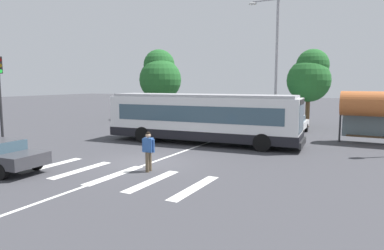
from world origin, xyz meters
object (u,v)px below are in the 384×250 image
(twin_arm_street_lamp, at_px, (277,53))
(parked_car_teal, at_px, (258,121))
(pedestrian_crossing_street, at_px, (148,149))
(parked_car_black, at_px, (223,120))
(parked_car_champagne, at_px, (193,118))
(bus_stop_shelter, at_px, (375,105))
(background_tree_right, at_px, (310,76))
(background_tree_left, at_px, (160,75))
(traffic_light_near_corner, at_px, (0,89))
(parked_car_white, at_px, (292,123))
(city_transit_bus, at_px, (202,118))

(twin_arm_street_lamp, bearing_deg, parked_car_teal, 128.68)
(pedestrian_crossing_street, bearing_deg, parked_car_black, 100.21)
(pedestrian_crossing_street, distance_m, parked_car_champagne, 15.15)
(pedestrian_crossing_street, bearing_deg, bus_stop_shelter, 54.93)
(parked_car_teal, height_order, background_tree_right, background_tree_right)
(pedestrian_crossing_street, relative_size, twin_arm_street_lamp, 0.18)
(parked_car_champagne, xyz_separation_m, background_tree_right, (8.64, 4.78, 3.57))
(pedestrian_crossing_street, relative_size, background_tree_left, 0.24)
(traffic_light_near_corner, relative_size, background_tree_left, 0.72)
(traffic_light_near_corner, bearing_deg, parked_car_champagne, 73.74)
(parked_car_white, bearing_deg, parked_car_champagne, -179.67)
(pedestrian_crossing_street, height_order, parked_car_champagne, pedestrian_crossing_street)
(city_transit_bus, relative_size, bus_stop_shelter, 3.09)
(parked_car_white, distance_m, background_tree_left, 15.26)
(parked_car_teal, xyz_separation_m, background_tree_left, (-11.40, 3.39, 3.75))
(parked_car_black, height_order, background_tree_left, background_tree_left)
(parked_car_champagne, height_order, bus_stop_shelter, bus_stop_shelter)
(pedestrian_crossing_street, bearing_deg, background_tree_right, 79.90)
(parked_car_white, xyz_separation_m, traffic_light_near_corner, (-12.48, -14.46, 2.67))
(twin_arm_street_lamp, xyz_separation_m, background_tree_left, (-13.42, 5.92, -1.29))
(city_transit_bus, bearing_deg, twin_arm_street_lamp, 56.73)
(city_transit_bus, relative_size, pedestrian_crossing_street, 7.13)
(background_tree_left, bearing_deg, city_transit_bus, -47.10)
(parked_car_teal, xyz_separation_m, bus_stop_shelter, (8.23, -2.90, 1.65))
(parked_car_teal, height_order, bus_stop_shelter, bus_stop_shelter)
(parked_car_champagne, height_order, twin_arm_street_lamp, twin_arm_street_lamp)
(city_transit_bus, xyz_separation_m, pedestrian_crossing_street, (1.07, -7.37, -0.62))
(city_transit_bus, height_order, background_tree_right, background_tree_right)
(parked_car_teal, relative_size, parked_car_white, 1.02)
(parked_car_champagne, bearing_deg, background_tree_right, 28.96)
(parked_car_black, bearing_deg, parked_car_white, -1.78)
(parked_car_champagne, bearing_deg, pedestrian_crossing_street, -69.71)
(city_transit_bus, relative_size, traffic_light_near_corner, 2.38)
(parked_car_champagne, height_order, traffic_light_near_corner, traffic_light_near_corner)
(city_transit_bus, bearing_deg, traffic_light_near_corner, -137.95)
(parked_car_black, bearing_deg, parked_car_champagne, -175.22)
(city_transit_bus, distance_m, twin_arm_street_lamp, 7.32)
(parked_car_white, bearing_deg, city_transit_bus, -120.70)
(bus_stop_shelter, bearing_deg, background_tree_left, 162.22)
(parked_car_black, bearing_deg, bus_stop_shelter, -12.53)
(parked_car_champagne, distance_m, parked_car_white, 8.28)
(parked_car_champagne, relative_size, bus_stop_shelter, 1.17)
(parked_car_black, distance_m, bus_stop_shelter, 11.40)
(parked_car_white, relative_size, bus_stop_shelter, 1.15)
(traffic_light_near_corner, bearing_deg, city_transit_bus, 42.05)
(parked_car_black, height_order, background_tree_right, background_tree_right)
(parked_car_champagne, distance_m, background_tree_right, 10.50)
(city_transit_bus, distance_m, parked_car_black, 7.28)
(parked_car_teal, bearing_deg, pedestrian_crossing_street, -90.73)
(bus_stop_shelter, bearing_deg, parked_car_teal, 160.59)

